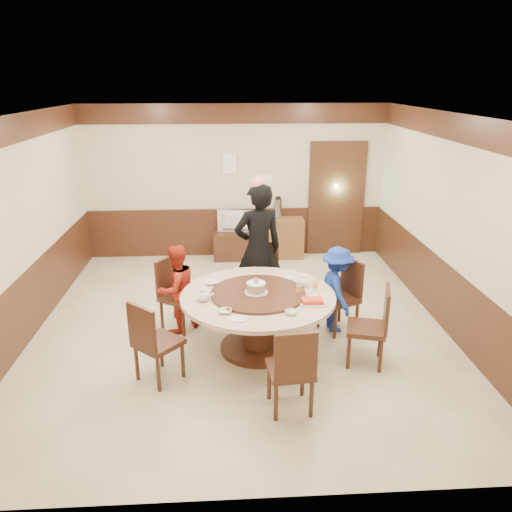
{
  "coord_description": "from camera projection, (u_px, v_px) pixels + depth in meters",
  "views": [
    {
      "loc": [
        -0.16,
        -6.14,
        3.21
      ],
      "look_at": [
        0.19,
        -0.24,
        1.1
      ],
      "focal_mm": 35.0,
      "sensor_mm": 36.0,
      "label": 1
    }
  ],
  "objects": [
    {
      "name": "room",
      "position": [
        241.0,
        251.0,
        6.51
      ],
      "size": [
        6.0,
        6.04,
        2.84
      ],
      "color": "beige",
      "rests_on": "ground"
    },
    {
      "name": "banquet_table",
      "position": [
        258.0,
        311.0,
        6.09
      ],
      "size": [
        1.87,
        1.87,
        0.78
      ],
      "color": "#3D1F13",
      "rests_on": "ground"
    },
    {
      "name": "chair_0",
      "position": [
        339.0,
        308.0,
        6.67
      ],
      "size": [
        0.59,
        0.59,
        0.97
      ],
      "rotation": [
        0.0,
        0.0,
        2.02
      ],
      "color": "#3D1F13",
      "rests_on": "ground"
    },
    {
      "name": "chair_1",
      "position": [
        264.0,
        288.0,
        7.31
      ],
      "size": [
        0.49,
        0.5,
        0.97
      ],
      "rotation": [
        0.0,
        0.0,
        3.01
      ],
      "color": "#3D1F13",
      "rests_on": "ground"
    },
    {
      "name": "chair_2",
      "position": [
        179.0,
        307.0,
        6.72
      ],
      "size": [
        0.61,
        0.61,
        0.97
      ],
      "rotation": [
        0.0,
        0.0,
        4.14
      ],
      "color": "#3D1F13",
      "rests_on": "ground"
    },
    {
      "name": "chair_3",
      "position": [
        158.0,
        355.0,
        5.55
      ],
      "size": [
        0.62,
        0.62,
        0.97
      ],
      "rotation": [
        0.0,
        0.0,
        5.56
      ],
      "color": "#3D1F13",
      "rests_on": "ground"
    },
    {
      "name": "chair_4",
      "position": [
        290.0,
        383.0,
        5.03
      ],
      "size": [
        0.48,
        0.49,
        0.97
      ],
      "rotation": [
        0.0,
        0.0,
        6.38
      ],
      "color": "#3D1F13",
      "rests_on": "ground"
    },
    {
      "name": "chair_5",
      "position": [
        367.0,
        340.0,
        5.87
      ],
      "size": [
        0.55,
        0.54,
        0.97
      ],
      "rotation": [
        0.0,
        0.0,
        7.58
      ],
      "color": "#3D1F13",
      "rests_on": "ground"
    },
    {
      "name": "person_standing",
      "position": [
        258.0,
        249.0,
        7.01
      ],
      "size": [
        0.78,
        0.61,
        1.89
      ],
      "primitive_type": "imported",
      "rotation": [
        0.0,
        0.0,
        3.39
      ],
      "color": "black",
      "rests_on": "ground"
    },
    {
      "name": "person_red",
      "position": [
        176.0,
        289.0,
        6.55
      ],
      "size": [
        0.74,
        0.73,
        1.2
      ],
      "primitive_type": "imported",
      "rotation": [
        0.0,
        0.0,
        3.87
      ],
      "color": "#A62516",
      "rests_on": "ground"
    },
    {
      "name": "person_blue",
      "position": [
        337.0,
        289.0,
        6.58
      ],
      "size": [
        0.52,
        0.8,
        1.16
      ],
      "primitive_type": "imported",
      "rotation": [
        0.0,
        0.0,
        1.69
      ],
      "color": "#183299",
      "rests_on": "ground"
    },
    {
      "name": "birthday_cake",
      "position": [
        256.0,
        288.0,
        5.97
      ],
      "size": [
        0.28,
        0.28,
        0.19
      ],
      "color": "white",
      "rests_on": "banquet_table"
    },
    {
      "name": "teapot_left",
      "position": [
        203.0,
        296.0,
        5.82
      ],
      "size": [
        0.17,
        0.15,
        0.13
      ],
      "primitive_type": "ellipsoid",
      "color": "white",
      "rests_on": "banquet_table"
    },
    {
      "name": "teapot_right",
      "position": [
        302.0,
        282.0,
        6.23
      ],
      "size": [
        0.17,
        0.15,
        0.13
      ],
      "primitive_type": "ellipsoid",
      "color": "white",
      "rests_on": "banquet_table"
    },
    {
      "name": "bowl_0",
      "position": [
        212.0,
        283.0,
        6.31
      ],
      "size": [
        0.17,
        0.17,
        0.04
      ],
      "primitive_type": "imported",
      "color": "white",
      "rests_on": "banquet_table"
    },
    {
      "name": "bowl_1",
      "position": [
        291.0,
        312.0,
        5.5
      ],
      "size": [
        0.14,
        0.14,
        0.04
      ],
      "primitive_type": "imported",
      "color": "white",
      "rests_on": "banquet_table"
    },
    {
      "name": "bowl_2",
      "position": [
        225.0,
        311.0,
        5.54
      ],
      "size": [
        0.15,
        0.15,
        0.04
      ],
      "primitive_type": "imported",
      "color": "white",
      "rests_on": "banquet_table"
    },
    {
      "name": "bowl_3",
      "position": [
        311.0,
        296.0,
        5.92
      ],
      "size": [
        0.13,
        0.13,
        0.04
      ],
      "primitive_type": "imported",
      "color": "white",
      "rests_on": "banquet_table"
    },
    {
      "name": "saucer_near",
      "position": [
        239.0,
        319.0,
        5.39
      ],
      "size": [
        0.18,
        0.18,
        0.01
      ],
      "primitive_type": "cylinder",
      "color": "white",
      "rests_on": "banquet_table"
    },
    {
      "name": "saucer_far",
      "position": [
        290.0,
        278.0,
        6.51
      ],
      "size": [
        0.18,
        0.18,
        0.01
      ],
      "primitive_type": "cylinder",
      "color": "white",
      "rests_on": "banquet_table"
    },
    {
      "name": "shrimp_platter",
      "position": [
        312.0,
        302.0,
        5.75
      ],
      "size": [
        0.3,
        0.2,
        0.06
      ],
      "color": "white",
      "rests_on": "banquet_table"
    },
    {
      "name": "bottle_0",
      "position": [
        299.0,
        288.0,
        5.99
      ],
      "size": [
        0.06,
        0.06,
        0.16
      ],
      "primitive_type": "cylinder",
      "color": "silver",
      "rests_on": "banquet_table"
    },
    {
      "name": "bottle_1",
      "position": [
        315.0,
        284.0,
        6.11
      ],
      "size": [
        0.06,
        0.06,
        0.16
      ],
      "primitive_type": "cylinder",
      "color": "silver",
      "rests_on": "banquet_table"
    },
    {
      "name": "tv_stand",
      "position": [
        237.0,
        246.0,
        9.36
      ],
      "size": [
        0.85,
        0.45,
        0.5
      ],
      "primitive_type": "cube",
      "color": "#3D1F13",
      "rests_on": "ground"
    },
    {
      "name": "television",
      "position": [
        236.0,
        222.0,
        9.21
      ],
      "size": [
        0.73,
        0.21,
        0.42
      ],
      "primitive_type": "imported",
      "rotation": [
        0.0,
        0.0,
        2.98
      ],
      "color": "#949497",
      "rests_on": "tv_stand"
    },
    {
      "name": "side_cabinet",
      "position": [
        282.0,
        238.0,
        9.39
      ],
      "size": [
        0.8,
        0.4,
        0.75
      ],
      "primitive_type": "cube",
      "color": "brown",
      "rests_on": "ground"
    },
    {
      "name": "thermos",
      "position": [
        278.0,
        209.0,
        9.2
      ],
      "size": [
        0.15,
        0.15,
        0.38
      ],
      "primitive_type": "cylinder",
      "color": "silver",
      "rests_on": "side_cabinet"
    },
    {
      "name": "notice_left",
      "position": [
        229.0,
        164.0,
        9.04
      ],
      "size": [
        0.25,
        0.0,
        0.35
      ],
      "primitive_type": "cube",
      "color": "white",
      "rests_on": "room"
    },
    {
      "name": "notice_right",
      "position": [
        265.0,
        180.0,
        9.18
      ],
      "size": [
        0.3,
        0.0,
        0.22
      ],
      "primitive_type": "cube",
      "color": "white",
      "rests_on": "room"
    }
  ]
}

